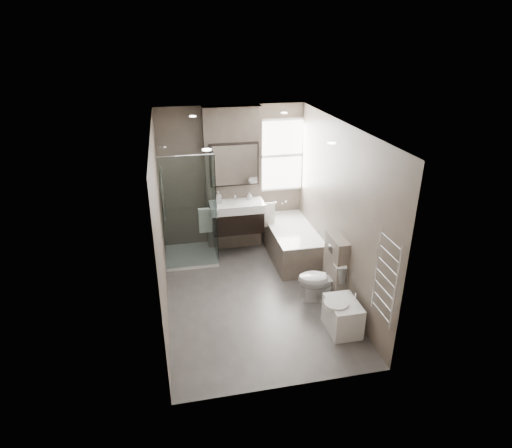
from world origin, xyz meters
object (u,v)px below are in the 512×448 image
object	(u,v)px
toilet	(321,280)
bidet	(342,315)
bathtub	(291,241)
vanity	(237,216)

from	to	relation	value
toilet	bidet	size ratio (longest dim) A/B	1.21
bathtub	bidet	distance (m)	2.16
bathtub	toilet	size ratio (longest dim) A/B	2.33
bidet	bathtub	bearing A→B (deg)	92.36
vanity	bidet	size ratio (longest dim) A/B	1.67
toilet	bidet	bearing A→B (deg)	16.51
toilet	bathtub	bearing A→B (deg)	-164.96
bathtub	toilet	distance (m)	1.40
vanity	bathtub	distance (m)	1.07
vanity	toilet	distance (m)	2.02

